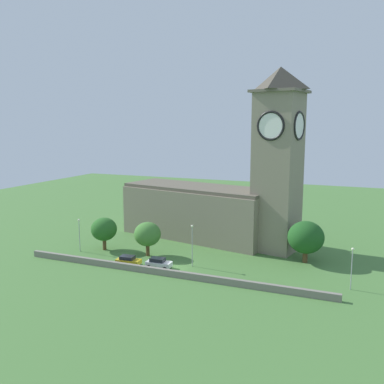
# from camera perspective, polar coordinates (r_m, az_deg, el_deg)

# --- Properties ---
(ground_plane) EXTENTS (200.00, 200.00, 0.00)m
(ground_plane) POSITION_cam_1_polar(r_m,az_deg,el_deg) (86.97, 1.98, -7.23)
(ground_plane) COLOR #477538
(church) EXTENTS (40.50, 18.17, 35.08)m
(church) POSITION_cam_1_polar(r_m,az_deg,el_deg) (88.45, 4.05, -0.53)
(church) COLOR gray
(church) RESTS_ON ground
(quay_barrier) EXTENTS (54.50, 0.70, 1.10)m
(quay_barrier) POSITION_cam_1_polar(r_m,az_deg,el_deg) (70.08, -3.58, -10.84)
(quay_barrier) COLOR gray
(quay_barrier) RESTS_ON ground
(car_yellow) EXTENTS (4.44, 2.54, 1.67)m
(car_yellow) POSITION_cam_1_polar(r_m,az_deg,el_deg) (75.68, -8.64, -9.16)
(car_yellow) COLOR gold
(car_yellow) RESTS_ON ground
(car_white) EXTENTS (4.52, 2.44, 1.81)m
(car_white) POSITION_cam_1_polar(r_m,az_deg,el_deg) (73.59, -4.56, -9.57)
(car_white) COLOR silver
(car_white) RESTS_ON ground
(streetlamp_west_end) EXTENTS (0.44, 0.44, 6.45)m
(streetlamp_west_end) POSITION_cam_1_polar(r_m,az_deg,el_deg) (84.64, -15.05, -4.94)
(streetlamp_west_end) COLOR #9EA0A5
(streetlamp_west_end) RESTS_ON ground
(streetlamp_west_mid) EXTENTS (0.44, 0.44, 7.41)m
(streetlamp_west_mid) POSITION_cam_1_polar(r_m,az_deg,el_deg) (73.07, 0.03, -6.40)
(streetlamp_west_mid) COLOR #9EA0A5
(streetlamp_west_mid) RESTS_ON ground
(streetlamp_central) EXTENTS (0.44, 0.44, 6.50)m
(streetlamp_central) POSITION_cam_1_polar(r_m,az_deg,el_deg) (67.48, 20.89, -8.79)
(streetlamp_central) COLOR #9EA0A5
(streetlamp_central) RESTS_ON ground
(tree_riverside_east) EXTENTS (5.03, 5.03, 6.46)m
(tree_riverside_east) POSITION_cam_1_polar(r_m,az_deg,el_deg) (79.54, -6.06, -5.72)
(tree_riverside_east) COLOR brown
(tree_riverside_east) RESTS_ON ground
(tree_by_tower) EXTENTS (6.44, 6.44, 7.53)m
(tree_by_tower) POSITION_cam_1_polar(r_m,az_deg,el_deg) (77.93, 15.19, -5.96)
(tree_by_tower) COLOR brown
(tree_by_tower) RESTS_ON ground
(tree_churchyard) EXTENTS (5.07, 5.07, 6.46)m
(tree_churchyard) POSITION_cam_1_polar(r_m,az_deg,el_deg) (84.60, -11.85, -4.97)
(tree_churchyard) COLOR brown
(tree_churchyard) RESTS_ON ground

